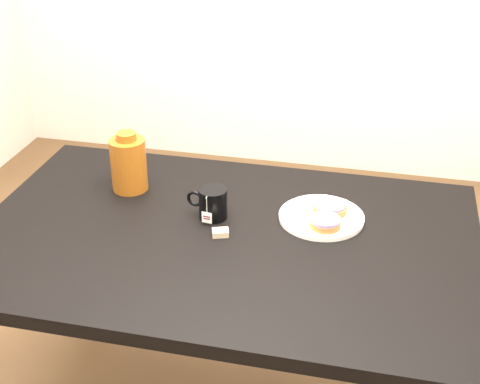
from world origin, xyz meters
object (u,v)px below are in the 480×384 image
(mug, at_px, (212,203))
(bagel_package, at_px, (129,163))
(bagel_front, at_px, (325,223))
(bagel_back, at_px, (330,207))
(teabag_pouch, at_px, (220,233))
(table, at_px, (224,259))
(plate, at_px, (321,216))

(mug, xyz_separation_m, bagel_package, (-0.30, 0.11, 0.04))
(bagel_front, relative_size, bagel_package, 0.51)
(bagel_back, relative_size, bagel_front, 1.45)
(bagel_front, distance_m, teabag_pouch, 0.29)
(bagel_front, relative_size, teabag_pouch, 2.13)
(table, height_order, teabag_pouch, teabag_pouch)
(table, height_order, bagel_package, bagel_package)
(bagel_back, bearing_deg, teabag_pouch, -147.65)
(bagel_front, bearing_deg, bagel_package, 169.71)
(table, bearing_deg, plate, 29.04)
(plate, bearing_deg, bagel_front, -74.26)
(table, height_order, mug, mug)
(table, bearing_deg, bagel_package, 151.02)
(mug, bearing_deg, bagel_front, 7.33)
(mug, bearing_deg, plate, 18.26)
(mug, relative_size, teabag_pouch, 2.86)
(bagel_front, distance_m, mug, 0.33)
(mug, xyz_separation_m, teabag_pouch, (0.05, -0.09, -0.04))
(table, distance_m, bagel_package, 0.44)
(plate, bearing_deg, mug, -169.34)
(teabag_pouch, bearing_deg, table, 49.22)
(bagel_back, distance_m, bagel_package, 0.63)
(plate, xyz_separation_m, bagel_back, (0.02, 0.03, 0.02))
(plate, relative_size, bagel_package, 1.29)
(table, xyz_separation_m, plate, (0.25, 0.14, 0.09))
(table, relative_size, bagel_front, 14.59)
(bagel_front, bearing_deg, table, -163.30)
(table, bearing_deg, bagel_front, 16.70)
(plate, xyz_separation_m, mug, (-0.31, -0.06, 0.04))
(teabag_pouch, bearing_deg, bagel_package, 149.36)
(plate, distance_m, bagel_back, 0.04)
(bagel_back, distance_m, bagel_front, 0.09)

